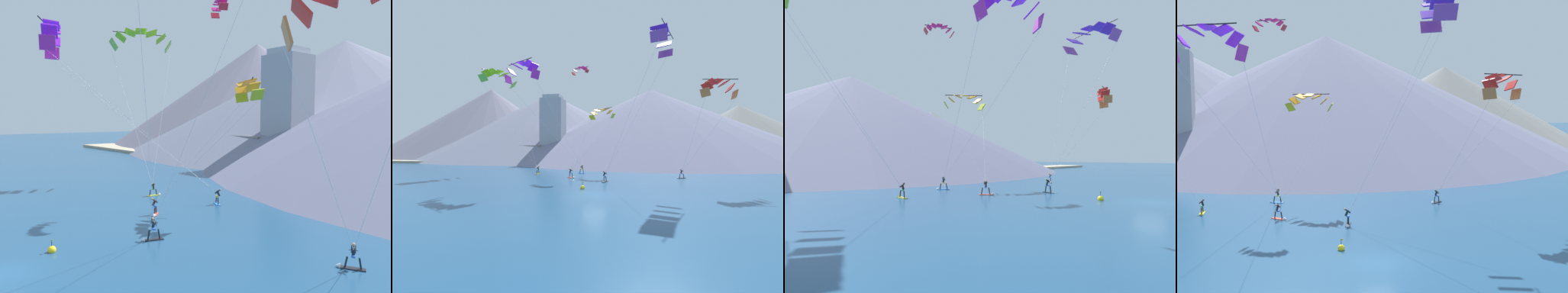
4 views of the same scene
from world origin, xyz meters
TOP-DOWN VIEW (x-y plane):
  - ground_plane at (0.00, 0.00)m, footprint 400.00×400.00m
  - kitesurfer_near_lead at (0.22, 10.23)m, footprint 0.93×1.78m
  - kitesurfer_near_trail at (-5.44, 22.16)m, footprint 1.72×1.19m
  - kitesurfer_mid_center at (-5.69, 14.45)m, footprint 1.54×1.49m
  - kitesurfer_far_left at (-13.25, 19.51)m, footprint 0.60×1.77m
  - kitesurfer_far_right at (12.34, 16.55)m, footprint 1.73×1.16m
  - parafoil_kite_near_lead at (8.25, 8.33)m, footprint 9.92×7.98m
  - parafoil_kite_near_trail at (-11.40, 7.45)m, footprint 9.07×16.42m
  - parafoil_kite_mid_center at (-1.35, 22.17)m, footprint 7.15×9.68m
  - parafoil_kite_far_right at (15.95, 9.42)m, footprint 5.97×8.99m
  - parafoil_kite_distant_high_outer at (-5.66, 22.58)m, footprint 3.84×2.65m
  - race_marker_buoy at (-1.93, 3.66)m, footprint 0.56×0.56m
  - shoreline_strip at (0.00, 48.57)m, footprint 180.00×10.00m
  - shore_building_promenade_mid at (9.50, 49.91)m, footprint 5.38×6.56m
  - shore_building_quay_east at (35.06, 51.91)m, footprint 5.90×6.86m
  - shore_building_quay_west at (17.50, 49.89)m, footprint 7.14×5.79m
  - mountain_peak_central_summit at (13.51, 86.47)m, footprint 125.44×125.44m
  - mountain_peak_east_shoulder at (50.85, 91.84)m, footprint 81.30×81.30m

SIDE VIEW (x-z plane):
  - ground_plane at x=0.00m, z-range 0.00..0.00m
  - race_marker_buoy at x=-1.93m, z-range -0.35..0.67m
  - shoreline_strip at x=0.00m, z-range 0.00..0.70m
  - kitesurfer_far_left at x=-13.25m, z-range -0.38..1.25m
  - kitesurfer_far_right at x=12.34m, z-range -0.38..1.26m
  - kitesurfer_mid_center at x=-5.69m, z-range -0.35..1.34m
  - kitesurfer_near_trail at x=-5.44m, z-range -0.35..1.37m
  - kitesurfer_near_lead at x=0.22m, z-range -0.35..1.39m
  - shore_building_quay_west at x=17.50m, z-range 0.01..4.11m
  - shore_building_promenade_mid at x=9.50m, z-range 0.01..7.15m
  - shore_building_quay_east at x=35.06m, z-range 0.01..7.17m
  - mountain_peak_east_shoulder at x=50.85m, z-range 0.00..22.95m
  - parafoil_kite_mid_center at x=-1.35m, z-range 6.13..17.58m
  - parafoil_kite_far_right at x=15.95m, z-range 6.76..20.06m
  - mountain_peak_central_summit at x=13.51m, z-range 0.00..29.60m
  - parafoil_kite_near_trail at x=-11.40m, z-range 8.23..24.46m
  - parafoil_kite_near_lead at x=8.25m, z-range 10.19..30.14m
  - parafoil_kite_distant_high_outer at x=-5.66m, z-range 19.92..21.28m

